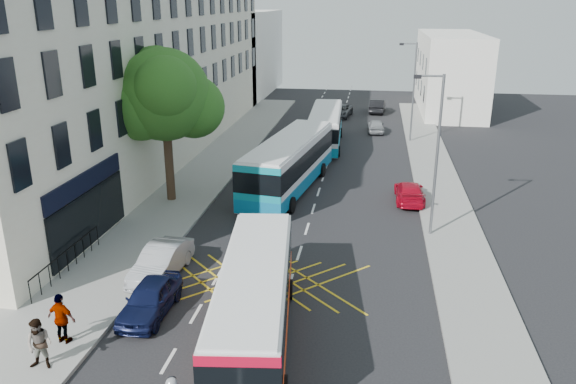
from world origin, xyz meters
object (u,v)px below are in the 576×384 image
at_px(lamp_near, 435,148).
at_px(parked_car_silver, 161,262).
at_px(red_hatchback, 410,192).
at_px(pedestrian_far, 62,319).
at_px(street_tree, 164,96).
at_px(bus_near, 255,300).
at_px(lamp_far, 413,87).
at_px(pedestrian_near, 39,344).
at_px(distant_car_silver, 376,126).
at_px(parked_car_blue, 150,298).
at_px(distant_car_grey, 340,111).
at_px(distant_car_dark, 377,106).
at_px(bus_far, 325,127).
at_px(bus_mid, 289,163).

height_order(lamp_near, parked_car_silver, lamp_near).
height_order(red_hatchback, pedestrian_far, pedestrian_far).
height_order(street_tree, bus_near, street_tree).
height_order(lamp_far, pedestrian_near, lamp_far).
bearing_deg(distant_car_silver, pedestrian_far, 70.56).
bearing_deg(red_hatchback, distant_car_silver, -84.73).
bearing_deg(lamp_far, pedestrian_far, -112.67).
relative_size(bus_near, pedestrian_near, 5.82).
height_order(parked_car_blue, red_hatchback, parked_car_blue).
relative_size(distant_car_grey, distant_car_dark, 1.02).
bearing_deg(parked_car_silver, lamp_near, 31.39).
height_order(red_hatchback, distant_car_dark, distant_car_dark).
relative_size(street_tree, bus_far, 0.84).
bearing_deg(bus_far, lamp_far, 14.80).
bearing_deg(pedestrian_far, lamp_near, -128.55).
xyz_separation_m(bus_mid, distant_car_dark, (5.40, 26.53, -1.03)).
bearing_deg(lamp_far, bus_mid, -120.36).
bearing_deg(distant_car_grey, pedestrian_near, -91.84).
bearing_deg(red_hatchback, bus_mid, -9.50).
bearing_deg(street_tree, pedestrian_far, -84.32).
xyz_separation_m(distant_car_silver, pedestrian_near, (-10.44, -36.43, 0.44)).
height_order(bus_mid, distant_car_grey, bus_mid).
bearing_deg(pedestrian_far, parked_car_silver, -94.80).
bearing_deg(bus_near, street_tree, 114.05).
xyz_separation_m(street_tree, parked_car_silver, (2.91, -9.18, -5.61)).
bearing_deg(bus_near, distant_car_silver, 76.12).
distance_m(parked_car_blue, pedestrian_near, 4.45).
bearing_deg(distant_car_silver, bus_mid, 69.93).
height_order(bus_near, distant_car_silver, bus_near).
bearing_deg(pedestrian_near, parked_car_blue, 58.47).
bearing_deg(pedestrian_near, street_tree, 92.07).
xyz_separation_m(lamp_far, distant_car_dark, (-2.69, 12.73, -3.92)).
distance_m(street_tree, lamp_near, 15.10).
xyz_separation_m(bus_near, bus_mid, (-1.26, 16.35, 0.25)).
bearing_deg(bus_far, parked_car_blue, -101.06).
height_order(bus_far, parked_car_blue, bus_far).
distance_m(bus_mid, distant_car_grey, 23.64).
bearing_deg(street_tree, bus_mid, 26.02).
height_order(street_tree, lamp_near, street_tree).
bearing_deg(pedestrian_near, bus_near, 21.85).
relative_size(lamp_near, pedestrian_far, 4.31).
bearing_deg(bus_near, parked_car_silver, 134.65).
height_order(lamp_near, distant_car_dark, lamp_near).
bearing_deg(distant_car_grey, lamp_near, -70.69).
bearing_deg(distant_car_grey, bus_far, -85.04).
bearing_deg(bus_near, distant_car_dark, 77.54).
bearing_deg(pedestrian_far, bus_mid, -96.09).
bearing_deg(bus_far, street_tree, -119.90).
bearing_deg(parked_car_blue, distant_car_silver, 76.32).
relative_size(parked_car_blue, distant_car_grey, 0.88).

